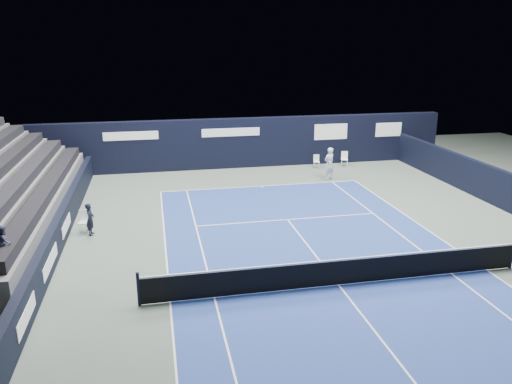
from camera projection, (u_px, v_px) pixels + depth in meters
ground at (319, 260)px, 18.27m from camera, size 48.00×48.00×0.00m
court_surface at (339, 285)px, 16.40m from camera, size 10.97×23.77×0.01m
enclosure_wall_right at (502, 189)px, 23.80m from camera, size 0.30×22.00×1.80m
folding_chair_back_a at (316, 159)px, 31.48m from camera, size 0.42×0.44×0.82m
folding_chair_back_b at (344, 158)px, 31.88m from camera, size 0.51×0.50×0.93m
line_judge_chair at (84, 220)px, 20.87m from camera, size 0.47×0.46×0.93m
line_judge at (90, 219)px, 20.48m from camera, size 0.37×0.52×1.36m
court_markings at (339, 285)px, 16.40m from camera, size 11.03×23.83×0.00m
tennis_net at (339, 271)px, 16.25m from camera, size 12.90×0.10×1.10m
back_sponsor_wall at (246, 143)px, 31.40m from camera, size 26.00×0.63×3.10m
side_barrier_left at (62, 226)px, 19.97m from camera, size 0.33×22.00×1.20m
tennis_player at (329, 163)px, 28.68m from camera, size 0.80×0.95×1.87m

